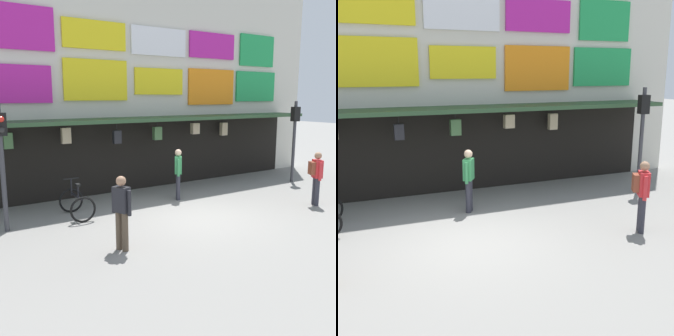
# 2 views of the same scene
# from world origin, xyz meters

# --- Properties ---
(ground_plane) EXTENTS (80.00, 80.00, 0.00)m
(ground_plane) POSITION_xyz_m (0.00, 0.00, 0.00)
(ground_plane) COLOR gray
(shopfront) EXTENTS (18.00, 2.60, 8.00)m
(shopfront) POSITION_xyz_m (0.00, 4.57, 3.96)
(shopfront) COLOR beige
(shopfront) RESTS_ON ground
(traffic_light_far) EXTENTS (0.32, 0.35, 3.20)m
(traffic_light_far) POSITION_xyz_m (6.09, 1.71, 2.14)
(traffic_light_far) COLOR #38383D
(traffic_light_far) RESTS_ON ground
(pedestrian_in_blue) EXTENTS (0.46, 0.48, 1.68)m
(pedestrian_in_blue) POSITION_xyz_m (3.91, -0.99, 0.98)
(pedestrian_in_blue) COLOR #2D2D38
(pedestrian_in_blue) RESTS_ON ground
(pedestrian_in_purple) EXTENTS (0.38, 0.46, 1.68)m
(pedestrian_in_purple) POSITION_xyz_m (0.68, 1.91, 0.95)
(pedestrian_in_purple) COLOR #2D2D38
(pedestrian_in_purple) RESTS_ON ground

